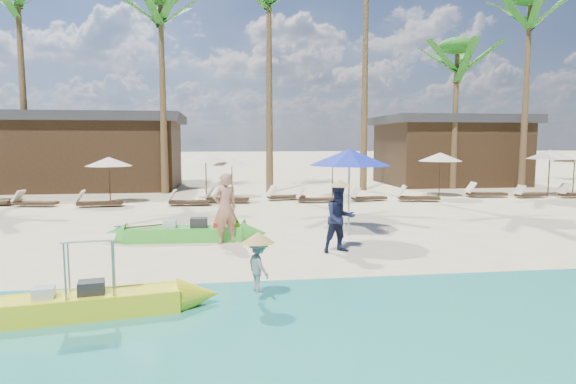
{
  "coord_description": "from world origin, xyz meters",
  "views": [
    {
      "loc": [
        -0.41,
        -11.59,
        2.71
      ],
      "look_at": [
        1.48,
        2.0,
        1.27
      ],
      "focal_mm": 30.0,
      "sensor_mm": 36.0,
      "label": 1
    }
  ],
  "objects": [
    {
      "name": "lounger_4_left",
      "position": [
        -8.25,
        9.66,
        0.2
      ],
      "size": [
        1.85,
        0.83,
        0.61
      ],
      "rotation": [
        0.0,
        0.0,
        -0.16
      ],
      "color": "#332215",
      "rests_on": "ground"
    },
    {
      "name": "palm_6",
      "position": [
        12.84,
        14.52,
        7.05
      ],
      "size": [
        2.08,
        2.08,
        8.51
      ],
      "color": "brown",
      "rests_on": "ground"
    },
    {
      "name": "lounger_7_left",
      "position": [
        3.64,
        9.39,
        0.19
      ],
      "size": [
        1.72,
        0.59,
        0.58
      ],
      "rotation": [
        0.0,
        0.0,
        -0.04
      ],
      "color": "#332215",
      "rests_on": "ground"
    },
    {
      "name": "resort_parasol_9",
      "position": [
        15.5,
        9.94,
        2.09
      ],
      "size": [
        2.25,
        2.25,
        2.32
      ],
      "color": "#332215",
      "rests_on": "ground"
    },
    {
      "name": "lounger_6_left",
      "position": [
        -0.28,
        9.73,
        0.22
      ],
      "size": [
        1.99,
        0.96,
        0.65
      ],
      "rotation": [
        0.0,
        0.0,
        -0.2
      ],
      "color": "#332215",
      "rests_on": "ground"
    },
    {
      "name": "lounger_8_left",
      "position": [
        8.34,
        9.15,
        0.22
      ],
      "size": [
        1.98,
        0.92,
        0.65
      ],
      "rotation": [
        0.0,
        0.0,
        -0.18
      ],
      "color": "#332215",
      "rests_on": "ground"
    },
    {
      "name": "lounger_9_left",
      "position": [
        12.3,
        10.24,
        0.22
      ],
      "size": [
        1.99,
        0.82,
        0.66
      ],
      "rotation": [
        0.0,
        0.0,
        -0.12
      ],
      "color": "#332215",
      "rests_on": "ground"
    },
    {
      "name": "lounger_4_right",
      "position": [
        -5.58,
        9.15,
        0.21
      ],
      "size": [
        1.89,
        0.69,
        0.63
      ],
      "rotation": [
        0.0,
        0.0,
        0.06
      ],
      "color": "#332215",
      "rests_on": "ground"
    },
    {
      "name": "lounger_5_left",
      "position": [
        -1.89,
        9.09,
        0.2
      ],
      "size": [
        1.83,
        0.71,
        0.61
      ],
      "rotation": [
        0.0,
        0.0,
        -0.09
      ],
      "color": "#332215",
      "rests_on": "ground"
    },
    {
      "name": "palm_4",
      "position": [
        2.15,
        14.01,
        9.45
      ],
      "size": [
        2.08,
        2.08,
        11.7
      ],
      "color": "brown",
      "rests_on": "ground"
    },
    {
      "name": "lounger_9_right",
      "position": [
        14.35,
        9.73,
        0.18
      ],
      "size": [
        1.68,
        0.72,
        0.55
      ],
      "rotation": [
        0.0,
        0.0,
        0.14
      ],
      "color": "#332215",
      "rests_on": "ground"
    },
    {
      "name": "lounger_10_left",
      "position": [
        16.59,
        9.42,
        0.21
      ],
      "size": [
        1.86,
        0.57,
        0.63
      ],
      "rotation": [
        0.0,
        0.0,
        0.0
      ],
      "color": "#332215",
      "rests_on": "ground"
    },
    {
      "name": "palm_3",
      "position": [
        -3.36,
        14.27,
        8.58
      ],
      "size": [
        2.08,
        2.08,
        10.52
      ],
      "color": "brown",
      "rests_on": "ground"
    },
    {
      "name": "wet_sand_strip",
      "position": [
        0.0,
        -5.0,
        0.0
      ],
      "size": [
        240.0,
        4.5,
        0.01
      ],
      "primitive_type": "cube",
      "color": "tan",
      "rests_on": "ground"
    },
    {
      "name": "pavilion_west",
      "position": [
        -8.0,
        17.5,
        2.19
      ],
      "size": [
        10.8,
        6.6,
        4.3
      ],
      "color": "#332215",
      "rests_on": "ground"
    },
    {
      "name": "blue_umbrella",
      "position": [
        3.2,
        1.71,
        2.27
      ],
      "size": [
        2.33,
        2.33,
        2.51
      ],
      "color": "#99999E",
      "rests_on": "ground"
    },
    {
      "name": "tourist",
      "position": [
        -0.32,
        1.22,
        0.95
      ],
      "size": [
        0.81,
        0.69,
        1.89
      ],
      "primitive_type": "imported",
      "rotation": [
        0.0,
        0.0,
        3.54
      ],
      "color": "tan",
      "rests_on": "ground"
    },
    {
      "name": "resort_parasol_7",
      "position": [
        4.92,
        11.12,
        1.8
      ],
      "size": [
        1.93,
        1.93,
        1.99
      ],
      "color": "#332215",
      "rests_on": "ground"
    },
    {
      "name": "resort_parasol_8",
      "position": [
        10.19,
        10.67,
        1.96
      ],
      "size": [
        2.12,
        2.12,
        2.18
      ],
      "color": "#332215",
      "rests_on": "ground"
    },
    {
      "name": "vendor_green",
      "position": [
        2.45,
        -0.24,
        0.84
      ],
      "size": [
        0.93,
        0.79,
        1.68
      ],
      "primitive_type": "imported",
      "rotation": [
        0.0,
        0.0,
        0.2
      ],
      "color": "#141937",
      "rests_on": "ground"
    },
    {
      "name": "resort_parasol_5",
      "position": [
        -1.13,
        11.13,
        1.98
      ],
      "size": [
        2.13,
        2.13,
        2.2
      ],
      "color": "#332215",
      "rests_on": "ground"
    },
    {
      "name": "vendor_yellow",
      "position": [
        0.19,
        -3.67,
        0.63
      ],
      "size": [
        0.53,
        0.67,
        0.91
      ],
      "primitive_type": "imported",
      "rotation": [
        0.0,
        0.0,
        1.96
      ],
      "color": "gray",
      "rests_on": "ground"
    },
    {
      "name": "lounger_6_right",
      "position": [
        2.45,
        10.44,
        0.21
      ],
      "size": [
        1.88,
        0.92,
        0.61
      ],
      "rotation": [
        0.0,
        0.0,
        0.21
      ],
      "color": "#332215",
      "rests_on": "ground"
    },
    {
      "name": "green_canoe",
      "position": [
        -1.44,
        1.63,
        0.21
      ],
      "size": [
        5.02,
        0.8,
        0.64
      ],
      "rotation": [
        0.0,
        0.0,
        -0.05
      ],
      "color": "green",
      "rests_on": "ground"
    },
    {
      "name": "ground",
      "position": [
        0.0,
        0.0,
        0.0
      ],
      "size": [
        240.0,
        240.0,
        0.0
      ],
      "primitive_type": "plane",
      "color": "beige",
      "rests_on": "ground"
    },
    {
      "name": "yellow_canoe",
      "position": [
        -2.62,
        -4.03,
        0.2
      ],
      "size": [
        4.81,
        1.12,
        1.25
      ],
      "rotation": [
        0.0,
        0.0,
        0.17
      ],
      "color": "yellow",
      "rests_on": "ground"
    },
    {
      "name": "lounger_7_right",
      "position": [
        6.16,
        9.54,
        0.19
      ],
      "size": [
        1.73,
        0.78,
        0.57
      ],
      "rotation": [
        0.0,
        0.0,
        0.16
      ],
      "color": "#332215",
      "rests_on": "ground"
    },
    {
      "name": "resort_parasol_6",
      "position": [
        0.08,
        11.3,
        1.78
      ],
      "size": [
        1.92,
        1.92,
        1.97
      ],
      "color": "#332215",
      "rests_on": "ground"
    },
    {
      "name": "resort_parasol_10",
      "position": [
        16.87,
        9.97,
        1.92
      ],
      "size": [
        2.07,
        2.07,
        2.13
      ],
      "color": "#332215",
      "rests_on": "ground"
    },
    {
      "name": "palm_2",
      "position": [
        -10.45,
        15.08,
        9.18
      ],
      "size": [
        2.08,
        2.08,
        11.33
      ],
      "color": "brown",
      "rests_on": "ground"
    },
    {
      "name": "resort_parasol_4",
      "position": [
        -5.26,
        10.2,
        1.84
      ],
      "size": [
        1.99,
        1.99,
        2.05
      ],
      "color": "#332215",
      "rests_on": "ground"
    },
    {
      "name": "pavilion_east",
      "position": [
        14.0,
        17.5,
        2.2
      ],
      "size": [
        8.8,
        6.6,
        4.3
      ],
      "color": "#332215",
      "rests_on": "ground"
    },
    {
      "name": "palm_7",
      "position": [
        16.57,
        13.68,
        8.99
      ],
      "size": [
        2.08,
        2.08,
        11.08
      ],
      "color": "brown",
      "rests_on": "ground"
    }
  ]
}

